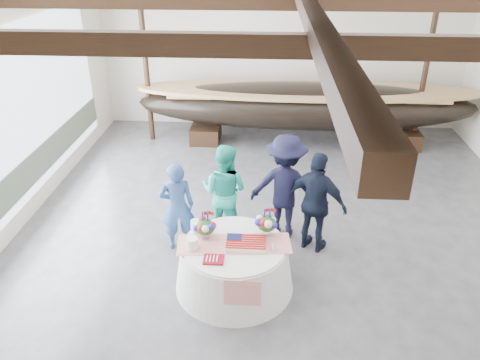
{
  "coord_description": "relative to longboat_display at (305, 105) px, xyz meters",
  "views": [
    {
      "loc": [
        -0.34,
        -7.08,
        4.99
      ],
      "look_at": [
        -0.8,
        0.15,
        1.17
      ],
      "focal_mm": 35.0,
      "sensor_mm": 36.0,
      "label": 1
    }
  ],
  "objects": [
    {
      "name": "floor",
      "position": [
        -0.61,
        -4.65,
        -1.05
      ],
      "size": [
        10.0,
        12.0,
        0.01
      ],
      "primitive_type": "cube",
      "color": "#3D3D42",
      "rests_on": "ground"
    },
    {
      "name": "wall_back",
      "position": [
        -0.61,
        1.35,
        1.2
      ],
      "size": [
        10.0,
        0.02,
        4.5
      ],
      "primitive_type": "cube",
      "color": "silver",
      "rests_on": "ground"
    },
    {
      "name": "pavilion_structure",
      "position": [
        -0.61,
        -3.85,
        2.95
      ],
      "size": [
        9.8,
        11.76,
        4.5
      ],
      "color": "black",
      "rests_on": "ground"
    },
    {
      "name": "open_bay",
      "position": [
        -5.56,
        -3.65,
        0.78
      ],
      "size": [
        0.03,
        7.0,
        3.2
      ],
      "color": "silver",
      "rests_on": "ground"
    },
    {
      "name": "longboat_display",
      "position": [
        0.0,
        0.0,
        0.0
      ],
      "size": [
        8.77,
        1.75,
        1.64
      ],
      "color": "black",
      "rests_on": "ground"
    },
    {
      "name": "banquet_table",
      "position": [
        -1.41,
        -5.9,
        -0.65
      ],
      "size": [
        1.87,
        1.87,
        0.8
      ],
      "color": "silver",
      "rests_on": "ground"
    },
    {
      "name": "tabletop_items",
      "position": [
        -1.44,
        -5.77,
        -0.1
      ],
      "size": [
        1.77,
        0.97,
        0.4
      ],
      "color": "red",
      "rests_on": "banquet_table"
    },
    {
      "name": "guest_woman_blue",
      "position": [
        -2.48,
        -4.9,
        -0.22
      ],
      "size": [
        0.69,
        0.54,
        1.66
      ],
      "primitive_type": "imported",
      "rotation": [
        0.0,
        0.0,
        3.4
      ],
      "color": "navy",
      "rests_on": "ground"
    },
    {
      "name": "guest_woman_teal",
      "position": [
        -1.7,
        -4.45,
        -0.15
      ],
      "size": [
        1.04,
        0.91,
        1.8
      ],
      "primitive_type": "imported",
      "rotation": [
        0.0,
        0.0,
        2.84
      ],
      "color": "teal",
      "rests_on": "ground"
    },
    {
      "name": "guest_man_left",
      "position": [
        -0.61,
        -4.36,
        -0.06
      ],
      "size": [
        1.38,
        0.93,
        1.97
      ],
      "primitive_type": "imported",
      "rotation": [
        0.0,
        0.0,
        2.98
      ],
      "color": "black",
      "rests_on": "ground"
    },
    {
      "name": "guest_man_right",
      "position": [
        -0.08,
        -4.8,
        -0.12
      ],
      "size": [
        1.17,
        0.93,
        1.85
      ],
      "primitive_type": "imported",
      "rotation": [
        0.0,
        0.0,
        2.63
      ],
      "color": "black",
      "rests_on": "ground"
    }
  ]
}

